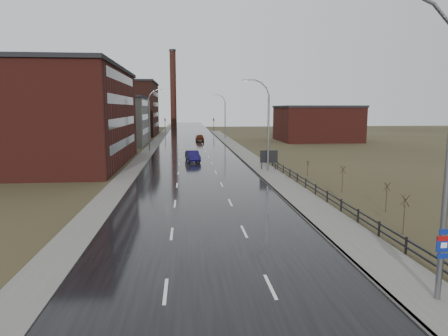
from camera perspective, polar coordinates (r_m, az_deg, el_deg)
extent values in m
cube|color=black|center=(72.84, -4.41, 2.33)|extent=(14.00, 300.00, 0.06)
cube|color=#595651|center=(49.06, 6.26, -0.64)|extent=(3.20, 180.00, 0.18)
cube|color=slate|center=(48.78, 4.52, -0.67)|extent=(0.16, 180.00, 0.18)
cube|color=#595651|center=(73.15, -10.85, 2.25)|extent=(2.40, 260.00, 0.12)
cube|color=#471914|center=(60.70, -24.56, 6.48)|extent=(22.00, 28.00, 13.00)
cube|color=black|center=(60.92, -24.96, 12.82)|extent=(22.44, 28.56, 0.50)
cube|color=black|center=(58.26, -14.07, 3.48)|extent=(0.06, 22.40, 1.20)
cube|color=black|center=(58.09, -14.18, 6.43)|extent=(0.06, 22.40, 1.20)
cube|color=black|center=(58.07, -14.29, 9.39)|extent=(0.06, 22.40, 1.20)
cube|color=black|center=(58.21, -14.40, 12.34)|extent=(0.06, 22.40, 1.20)
cube|color=slate|center=(91.97, -16.03, 6.42)|extent=(16.00, 20.00, 10.00)
cube|color=black|center=(91.96, -16.17, 9.69)|extent=(16.32, 20.40, 0.50)
cube|color=black|center=(90.95, -11.01, 5.31)|extent=(0.06, 16.00, 1.20)
cube|color=black|center=(90.84, -11.07, 7.20)|extent=(0.06, 16.00, 1.20)
cube|color=black|center=(90.83, -11.12, 9.09)|extent=(0.06, 16.00, 1.20)
cube|color=#331611|center=(122.34, -15.85, 8.05)|extent=(26.00, 24.00, 15.00)
cube|color=black|center=(122.56, -16.00, 11.67)|extent=(26.52, 24.48, 0.50)
cube|color=black|center=(120.82, -9.67, 6.11)|extent=(0.06, 19.20, 1.20)
cube|color=black|center=(120.73, -9.70, 7.53)|extent=(0.06, 19.20, 1.20)
cube|color=black|center=(120.72, -9.74, 8.96)|extent=(0.06, 19.20, 1.20)
cube|color=black|center=(120.79, -9.78, 10.38)|extent=(0.06, 19.20, 1.20)
cube|color=#471914|center=(99.64, 13.10, 6.09)|extent=(18.00, 16.00, 8.00)
cube|color=black|center=(99.57, 13.18, 8.54)|extent=(18.36, 16.32, 0.50)
cylinder|color=#331611|center=(162.63, -7.27, 10.99)|extent=(2.40, 2.40, 30.00)
cylinder|color=black|center=(164.01, -7.37, 16.33)|extent=(2.70, 2.70, 0.80)
cylinder|color=slate|center=(17.85, 29.23, -1.84)|extent=(0.24, 0.24, 10.00)
cylinder|color=slate|center=(17.54, 28.71, 18.70)|extent=(0.91, 0.14, 0.91)
cube|color=navy|center=(18.17, 29.00, -7.97)|extent=(0.45, 0.04, 0.22)
cube|color=navy|center=(18.31, 28.88, -9.48)|extent=(0.60, 0.04, 0.65)
cube|color=maroon|center=(18.24, 28.95, -8.80)|extent=(0.60, 0.04, 0.20)
cube|color=navy|center=(18.46, 28.77, -10.96)|extent=(0.45, 0.04, 0.22)
cube|color=silver|center=(18.31, 28.91, -9.64)|extent=(0.26, 0.02, 0.22)
cylinder|color=slate|center=(49.56, 6.34, 4.87)|extent=(0.24, 0.24, 9.50)
cylinder|color=slate|center=(49.46, 6.25, 10.84)|extent=(0.51, 0.14, 0.98)
cylinder|color=slate|center=(49.41, 5.71, 11.68)|extent=(0.81, 0.14, 0.81)
cylinder|color=slate|center=(49.30, 4.89, 12.25)|extent=(0.98, 0.14, 0.51)
cylinder|color=slate|center=(49.17, 3.90, 12.47)|extent=(1.01, 0.14, 0.14)
cube|color=slate|center=(49.06, 3.09, 12.43)|extent=(0.70, 0.28, 0.18)
cube|color=silver|center=(49.05, 3.09, 12.31)|extent=(0.50, 0.20, 0.04)
cylinder|color=slate|center=(74.77, -10.66, 6.00)|extent=(0.24, 0.24, 9.50)
cylinder|color=slate|center=(74.72, -10.64, 9.95)|extent=(0.51, 0.14, 0.98)
cylinder|color=slate|center=(74.70, -10.29, 10.51)|extent=(0.81, 0.14, 0.81)
cylinder|color=slate|center=(74.66, -9.74, 10.89)|extent=(0.98, 0.14, 0.51)
cylinder|color=slate|center=(74.62, -9.09, 11.04)|extent=(1.01, 0.14, 0.14)
cube|color=slate|center=(74.58, -8.55, 11.01)|extent=(0.70, 0.28, 0.18)
cube|color=silver|center=(74.57, -8.55, 10.94)|extent=(0.50, 0.20, 0.04)
cylinder|color=slate|center=(102.96, 0.16, 6.80)|extent=(0.24, 0.24, 9.50)
cylinder|color=slate|center=(102.91, 0.07, 9.67)|extent=(0.51, 0.14, 0.98)
cylinder|color=slate|center=(102.88, -0.20, 10.07)|extent=(0.81, 0.14, 0.81)
cylinder|color=slate|center=(102.83, -0.60, 10.34)|extent=(0.98, 0.14, 0.51)
cylinder|color=slate|center=(102.77, -1.08, 10.43)|extent=(1.01, 0.14, 0.14)
cube|color=slate|center=(102.72, -1.47, 10.40)|extent=(0.70, 0.28, 0.18)
cube|color=silver|center=(102.71, -1.47, 10.35)|extent=(0.50, 0.20, 0.04)
cube|color=black|center=(21.41, 28.63, -12.57)|extent=(0.10, 0.10, 1.10)
cube|color=black|center=(23.79, 24.55, -10.20)|extent=(0.10, 0.10, 1.10)
cube|color=black|center=(26.29, 21.27, -8.24)|extent=(0.10, 0.10, 1.10)
cube|color=black|center=(28.89, 18.60, -6.61)|extent=(0.10, 0.10, 1.10)
cube|color=black|center=(31.56, 16.38, -5.24)|extent=(0.10, 0.10, 1.10)
cube|color=black|center=(34.29, 14.53, -4.08)|extent=(0.10, 0.10, 1.10)
cube|color=black|center=(37.05, 12.95, -3.09)|extent=(0.10, 0.10, 1.10)
cube|color=black|center=(39.86, 11.59, -2.23)|extent=(0.10, 0.10, 1.10)
cube|color=black|center=(42.68, 10.42, -1.49)|extent=(0.10, 0.10, 1.10)
cube|color=black|center=(45.53, 9.39, -0.84)|extent=(0.10, 0.10, 1.10)
cube|color=black|center=(48.40, 8.48, -0.26)|extent=(0.10, 0.10, 1.10)
cube|color=black|center=(51.29, 7.68, 0.25)|extent=(0.10, 0.10, 1.10)
cube|color=black|center=(54.18, 6.96, 0.71)|extent=(0.10, 0.10, 1.10)
cube|color=black|center=(57.09, 6.32, 1.12)|extent=(0.10, 0.10, 1.10)
cube|color=black|center=(33.75, 14.84, -3.60)|extent=(0.08, 53.00, 0.10)
cube|color=black|center=(33.83, 14.81, -4.26)|extent=(0.08, 53.00, 0.10)
cylinder|color=#382D23|center=(27.57, 24.30, -6.77)|extent=(0.08, 0.08, 1.92)
cylinder|color=#382D23|center=(27.30, 24.56, -4.23)|extent=(0.04, 0.65, 0.76)
cylinder|color=#382D23|center=(27.33, 24.44, -4.21)|extent=(0.61, 0.24, 0.77)
cylinder|color=#382D23|center=(27.28, 24.36, -4.23)|extent=(0.36, 0.55, 0.78)
cylinder|color=#382D23|center=(27.24, 24.42, -4.25)|extent=(0.36, 0.55, 0.78)
cylinder|color=#382D23|center=(27.25, 24.54, -4.26)|extent=(0.61, 0.24, 0.77)
cylinder|color=#382D23|center=(33.00, 22.16, -4.38)|extent=(0.08, 0.08, 1.73)
cylinder|color=#382D23|center=(32.80, 22.34, -2.46)|extent=(0.04, 0.58, 0.68)
cylinder|color=#382D23|center=(32.83, 22.25, -2.45)|extent=(0.55, 0.22, 0.69)
cylinder|color=#382D23|center=(32.79, 22.18, -2.46)|extent=(0.33, 0.49, 0.70)
cylinder|color=#382D23|center=(32.73, 22.23, -2.48)|extent=(0.33, 0.49, 0.70)
cylinder|color=#382D23|center=(32.75, 22.33, -2.48)|extent=(0.55, 0.22, 0.69)
cylinder|color=#382D23|center=(39.08, 16.56, -2.02)|extent=(0.08, 0.08, 1.91)
cylinder|color=#382D23|center=(38.90, 16.71, -0.22)|extent=(0.04, 0.64, 0.75)
cylinder|color=#382D23|center=(38.93, 16.63, -0.21)|extent=(0.61, 0.24, 0.76)
cylinder|color=#382D23|center=(38.89, 16.57, -0.21)|extent=(0.36, 0.54, 0.77)
cylinder|color=#382D23|center=(38.84, 16.60, -0.23)|extent=(0.36, 0.54, 0.77)
cylinder|color=#382D23|center=(38.84, 16.68, -0.23)|extent=(0.61, 0.24, 0.76)
cylinder|color=#382D23|center=(48.10, 11.86, -0.30)|extent=(0.08, 0.08, 1.27)
cylinder|color=#382D23|center=(47.99, 11.95, 0.68)|extent=(0.04, 0.44, 0.51)
cylinder|color=#382D23|center=(48.03, 11.89, 0.69)|extent=(0.42, 0.17, 0.52)
cylinder|color=#382D23|center=(48.00, 11.84, 0.68)|extent=(0.26, 0.37, 0.53)
cylinder|color=#382D23|center=(47.94, 11.86, 0.67)|extent=(0.26, 0.37, 0.53)
cylinder|color=#382D23|center=(47.94, 11.93, 0.67)|extent=(0.42, 0.17, 0.52)
cube|color=black|center=(50.78, 5.42, 0.60)|extent=(0.10, 0.10, 1.80)
cube|color=black|center=(51.13, 7.33, 0.63)|extent=(0.10, 0.10, 1.80)
cube|color=silver|center=(50.78, 6.41, 1.65)|extent=(2.17, 0.08, 1.46)
cube|color=black|center=(50.73, 6.42, 1.64)|extent=(2.27, 0.04, 1.56)
cylinder|color=black|center=(132.68, -8.42, 6.17)|extent=(0.16, 0.16, 5.20)
imported|color=black|center=(132.61, -8.44, 7.10)|extent=(0.58, 2.73, 1.10)
sphere|color=#FF190C|center=(132.45, -8.44, 7.23)|extent=(0.18, 0.18, 0.18)
cylinder|color=black|center=(132.84, -1.47, 6.26)|extent=(0.16, 0.16, 5.20)
imported|color=black|center=(132.77, -1.47, 7.19)|extent=(0.58, 2.73, 1.10)
sphere|color=#FF190C|center=(132.62, -1.47, 7.32)|extent=(0.18, 0.18, 0.18)
imported|color=#0F0B3A|center=(59.23, -4.50, 1.65)|extent=(2.32, 5.04, 1.60)
imported|color=#46180B|center=(96.66, -3.48, 4.34)|extent=(2.05, 4.88, 1.65)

